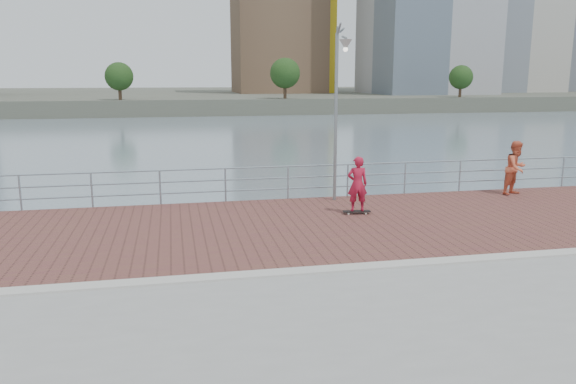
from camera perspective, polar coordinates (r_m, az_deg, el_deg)
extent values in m
plane|color=slate|center=(12.59, 1.92, -16.75)|extent=(400.00, 400.00, 0.00)
cube|color=brown|center=(15.13, -1.23, -3.58)|extent=(40.00, 6.80, 0.02)
cube|color=#B7B5AD|center=(11.76, 1.99, -8.02)|extent=(40.00, 0.40, 0.06)
cube|color=#4C5142|center=(133.37, -10.67, 9.47)|extent=(320.00, 95.00, 2.50)
cylinder|color=#8C9EA8|center=(18.65, -25.56, -0.11)|extent=(0.06, 0.06, 1.10)
cylinder|color=#8C9EA8|center=(18.26, -19.31, 0.15)|extent=(0.06, 0.06, 1.10)
cylinder|color=#8C9EA8|center=(18.09, -12.86, 0.42)|extent=(0.06, 0.06, 1.10)
cylinder|color=#8C9EA8|center=(18.16, -6.37, 0.68)|extent=(0.06, 0.06, 1.10)
cylinder|color=#8C9EA8|center=(18.45, -0.02, 0.94)|extent=(0.06, 0.06, 1.10)
cylinder|color=#8C9EA8|center=(18.97, 6.07, 1.16)|extent=(0.06, 0.06, 1.10)
cylinder|color=#8C9EA8|center=(19.68, 11.77, 1.37)|extent=(0.06, 0.06, 1.10)
cylinder|color=#8C9EA8|center=(20.58, 17.03, 1.54)|extent=(0.06, 0.06, 1.10)
cylinder|color=#8C9EA8|center=(21.63, 21.81, 1.69)|extent=(0.06, 0.06, 1.10)
cylinder|color=#8C9EA8|center=(22.82, 26.13, 1.81)|extent=(0.06, 0.06, 1.10)
cylinder|color=#8C9EA8|center=(18.18, -3.19, 2.51)|extent=(39.00, 0.05, 0.05)
cylinder|color=#8C9EA8|center=(18.24, -3.18, 1.36)|extent=(39.00, 0.05, 0.05)
cylinder|color=#8C9EA8|center=(18.31, -3.16, 0.24)|extent=(39.00, 0.05, 0.05)
cylinder|color=gray|center=(18.05, 4.87, 7.38)|extent=(0.11, 0.11, 5.30)
cylinder|color=gray|center=(17.62, 5.45, 15.88)|extent=(0.06, 0.88, 0.06)
cone|color=#B2B2AD|center=(17.19, 5.88, 15.39)|extent=(0.39, 0.39, 0.31)
cube|color=black|center=(16.62, 6.99, -1.96)|extent=(0.82, 0.30, 0.03)
cylinder|color=beige|center=(16.51, 6.16, -2.19)|extent=(0.07, 0.05, 0.06)
cylinder|color=beige|center=(16.62, 7.91, -2.15)|extent=(0.07, 0.05, 0.06)
cylinder|color=beige|center=(16.65, 6.07, -2.08)|extent=(0.07, 0.05, 0.06)
cylinder|color=beige|center=(16.75, 7.80, -2.03)|extent=(0.07, 0.05, 0.06)
imported|color=#B11733|center=(16.45, 7.06, 0.82)|extent=(0.63, 0.46, 1.62)
imported|color=#DB6340|center=(20.58, 22.16, 2.28)|extent=(1.09, 0.99, 1.83)
cube|color=brown|center=(123.43, -1.09, 17.22)|extent=(18.00, 18.00, 30.71)
cylinder|color=#473323|center=(88.08, -16.72, 9.99)|extent=(0.50, 0.50, 3.22)
sphere|color=#193814|center=(88.06, -16.79, 11.19)|extent=(4.14, 4.14, 4.14)
cylinder|color=#473323|center=(89.52, -0.31, 10.64)|extent=(0.50, 0.50, 3.67)
sphere|color=#193814|center=(89.51, -0.31, 11.98)|extent=(4.72, 4.72, 4.72)
cylinder|color=#473323|center=(99.87, 17.10, 10.08)|extent=(0.50, 0.50, 3.09)
sphere|color=#193814|center=(99.85, 17.16, 11.09)|extent=(3.97, 3.97, 3.97)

